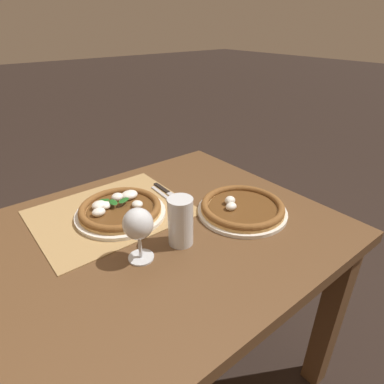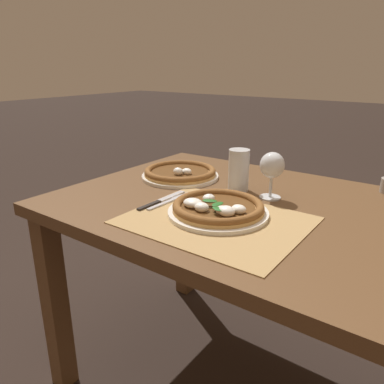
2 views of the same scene
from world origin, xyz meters
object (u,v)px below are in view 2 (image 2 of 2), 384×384
wine_glass (272,167)px  pint_glass (239,171)px  pizza_far (180,173)px  knife (162,200)px  fork (171,201)px  pizza_near (218,208)px

wine_glass → pint_glass: wine_glass is taller
pizza_far → knife: (0.12, -0.25, -0.01)m
pizza_far → wine_glass: (0.38, -0.01, 0.09)m
wine_glass → pint_glass: 0.13m
fork → knife: (-0.03, -0.01, 0.00)m
pizza_near → fork: pizza_near is taller
pizza_far → pint_glass: size_ratio=2.06×
pizza_far → wine_glass: bearing=-1.5°
pizza_near → pizza_far: bearing=143.5°
pizza_near → knife: bearing=-178.3°
fork → knife: bearing=-156.8°
knife → pizza_far: bearing=115.4°
wine_glass → knife: size_ratio=0.72×
pizza_near → wine_glass: size_ratio=1.90×
pizza_near → pint_glass: bearing=105.8°
pizza_far → fork: (0.14, -0.24, -0.01)m
pizza_far → wine_glass: wine_glass is taller
pint_glass → knife: (-0.14, -0.25, -0.06)m
pizza_far → knife: pizza_far is taller
wine_glass → fork: bearing=-136.8°
pint_glass → fork: size_ratio=0.72×
pizza_far → fork: bearing=-58.7°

